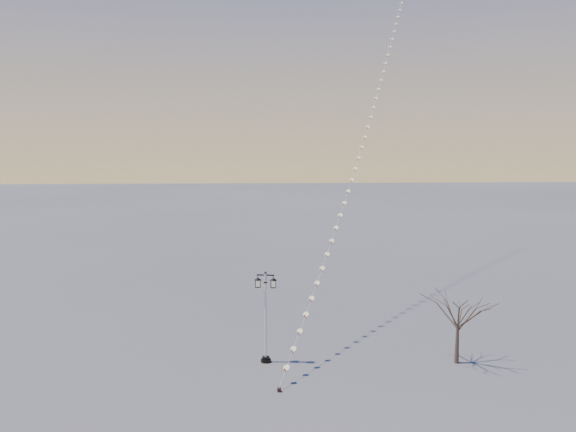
{
  "coord_description": "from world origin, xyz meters",
  "views": [
    {
      "loc": [
        -2.58,
        -28.04,
        11.73
      ],
      "look_at": [
        -0.61,
        5.38,
        7.65
      ],
      "focal_mm": 37.11,
      "sensor_mm": 36.0,
      "label": 1
    }
  ],
  "objects": [
    {
      "name": "kite_train",
      "position": [
        6.32,
        18.03,
        14.75
      ],
      "size": [
        16.06,
        38.64,
        29.69
      ],
      "rotation": [
        0.0,
        0.0,
        -0.15
      ],
      "color": "#321C18",
      "rests_on": "ground"
    },
    {
      "name": "street_lamp",
      "position": [
        -1.95,
        2.94,
        2.76
      ],
      "size": [
        1.26,
        0.57,
        4.98
      ],
      "rotation": [
        0.0,
        0.0,
        -0.16
      ],
      "color": "black",
      "rests_on": "ground"
    },
    {
      "name": "ground",
      "position": [
        0.0,
        0.0,
        0.0
      ],
      "size": [
        300.0,
        300.0,
        0.0
      ],
      "primitive_type": "plane",
      "color": "#565757",
      "rests_on": "ground"
    },
    {
      "name": "bare_tree",
      "position": [
        8.3,
        2.2,
        2.74
      ],
      "size": [
        2.38,
        2.38,
        3.95
      ],
      "rotation": [
        0.0,
        0.0,
        0.25
      ],
      "color": "#443629",
      "rests_on": "ground"
    }
  ]
}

